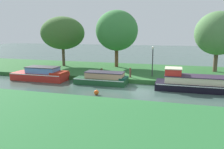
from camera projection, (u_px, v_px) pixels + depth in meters
The scene contains 13 objects.
ground_plane at pixel (132, 89), 18.28m from camera, with size 120.00×120.00×0.00m, color #3B534B.
riverbank_far at pixel (144, 72), 24.86m from camera, with size 72.00×10.00×0.40m, color #285D2A.
riverbank_near at pixel (92, 135), 9.74m from camera, with size 72.00×10.00×0.40m, color #276832.
red_barge at pixel (41, 74), 21.77m from camera, with size 5.36×2.04×1.31m.
black_narrowboat at pixel (209, 84), 17.72m from camera, with size 8.87×2.29×1.73m.
forest_cruiser at pixel (103, 79), 20.10m from camera, with size 4.64×1.84×1.11m.
willow_tree_left at pixel (63, 33), 27.49m from camera, with size 5.49×4.55×6.01m.
willow_tree_centre at pixel (117, 31), 26.61m from camera, with size 5.05×4.10×6.70m.
willow_tree_right at pixel (218, 33), 23.15m from camera, with size 4.72×4.34×6.27m.
lamp_post at pixel (153, 57), 21.28m from camera, with size 0.24×0.24×2.85m.
mooring_post_near at pixel (130, 73), 20.95m from camera, with size 0.18×0.18×0.88m, color brown.
mooring_post_far at pixel (102, 72), 21.72m from camera, with size 0.20×0.20×0.73m, color #48331F.
channel_buoy at pixel (96, 92), 16.67m from camera, with size 0.37×0.37×0.37m, color #E55919.
Camera 1 is at (3.33, -17.49, 4.62)m, focal length 36.16 mm.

